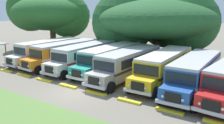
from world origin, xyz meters
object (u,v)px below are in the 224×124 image
(parked_bus_slot_2, at_px, (85,55))
(parked_bus_slot_5, at_px, (164,65))
(parked_bus_slot_1, at_px, (65,52))
(parked_bus_slot_3, at_px, (110,57))
(broad_shade_tree, at_px, (157,19))
(secondary_tree, at_px, (52,13))
(parked_bus_slot_4, at_px, (129,62))
(parked_bus_slot_6, at_px, (195,72))
(parked_bus_slot_0, at_px, (49,50))

(parked_bus_slot_2, xyz_separation_m, parked_bus_slot_5, (9.67, 0.34, 0.00))
(parked_bus_slot_1, bearing_deg, parked_bus_slot_3, 97.21)
(parked_bus_slot_3, distance_m, broad_shade_tree, 11.14)
(secondary_tree, bearing_deg, parked_bus_slot_4, -22.41)
(secondary_tree, bearing_deg, parked_bus_slot_3, -23.21)
(parked_bus_slot_4, height_order, broad_shade_tree, broad_shade_tree)
(parked_bus_slot_3, height_order, broad_shade_tree, broad_shade_tree)
(parked_bus_slot_5, height_order, secondary_tree, secondary_tree)
(parked_bus_slot_2, relative_size, parked_bus_slot_3, 1.00)
(parked_bus_slot_6, height_order, broad_shade_tree, broad_shade_tree)
(parked_bus_slot_2, height_order, parked_bus_slot_4, same)
(parked_bus_slot_0, bearing_deg, parked_bus_slot_1, 89.77)
(parked_bus_slot_5, distance_m, broad_shade_tree, 12.42)
(parked_bus_slot_2, relative_size, parked_bus_slot_5, 1.00)
(parked_bus_slot_1, xyz_separation_m, secondary_tree, (-10.46, 7.79, 4.63))
(parked_bus_slot_3, xyz_separation_m, parked_bus_slot_6, (9.50, -0.88, 0.00))
(parked_bus_slot_1, bearing_deg, parked_bus_slot_5, 94.66)
(parked_bus_slot_2, height_order, parked_bus_slot_6, same)
(parked_bus_slot_4, bearing_deg, secondary_tree, -111.76)
(parked_bus_slot_2, xyz_separation_m, broad_shade_tree, (4.27, 10.84, 3.83))
(broad_shade_tree, bearing_deg, parked_bus_slot_4, -80.44)
(parked_bus_slot_0, height_order, parked_bus_slot_5, same)
(parked_bus_slot_0, xyz_separation_m, parked_bus_slot_3, (9.61, 0.44, 0.00))
(parked_bus_slot_3, height_order, parked_bus_slot_5, same)
(parked_bus_slot_0, height_order, parked_bus_slot_6, same)
(parked_bus_slot_1, distance_m, parked_bus_slot_3, 6.56)
(secondary_tree, bearing_deg, parked_bus_slot_0, -46.29)
(parked_bus_slot_1, height_order, parked_bus_slot_3, same)
(parked_bus_slot_6, relative_size, secondary_tree, 0.77)
(parked_bus_slot_1, height_order, secondary_tree, secondary_tree)
(parked_bus_slot_0, relative_size, parked_bus_slot_4, 1.00)
(parked_bus_slot_3, bearing_deg, secondary_tree, -114.18)
(parked_bus_slot_6, xyz_separation_m, broad_shade_tree, (-8.52, 11.30, 3.83))
(parked_bus_slot_1, relative_size, secondary_tree, 0.77)
(parked_bus_slot_3, bearing_deg, parked_bus_slot_4, 71.51)
(parked_bus_slot_0, xyz_separation_m, parked_bus_slot_5, (15.99, 0.35, 0.00))
(parked_bus_slot_2, bearing_deg, parked_bus_slot_1, -90.29)
(parked_bus_slot_3, xyz_separation_m, broad_shade_tree, (0.98, 10.42, 3.83))
(parked_bus_slot_3, bearing_deg, parked_bus_slot_5, 88.24)
(parked_bus_slot_5, bearing_deg, parked_bus_slot_1, -89.36)
(parked_bus_slot_1, distance_m, parked_bus_slot_2, 3.25)
(parked_bus_slot_2, xyz_separation_m, parked_bus_slot_4, (6.18, -0.49, 0.00))
(parked_bus_slot_1, relative_size, parked_bus_slot_5, 1.00)
(parked_bus_slot_3, bearing_deg, broad_shade_tree, 173.64)
(parked_bus_slot_2, relative_size, secondary_tree, 0.77)
(parked_bus_slot_2, relative_size, parked_bus_slot_6, 1.00)
(parked_bus_slot_6, bearing_deg, parked_bus_slot_2, -92.92)
(parked_bus_slot_3, xyz_separation_m, secondary_tree, (-16.99, 7.29, 4.63))
(parked_bus_slot_0, relative_size, parked_bus_slot_1, 1.00)
(secondary_tree, bearing_deg, parked_bus_slot_6, -17.14)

